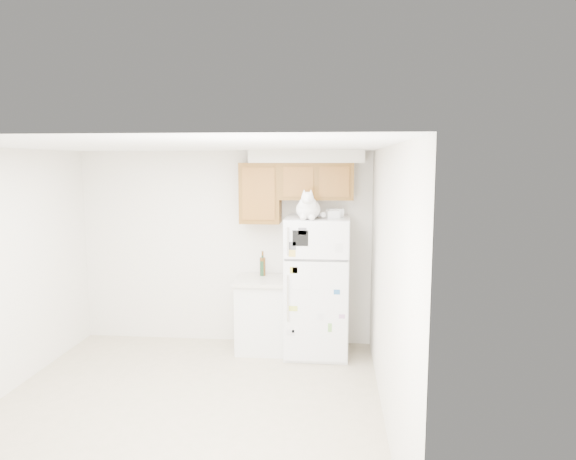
# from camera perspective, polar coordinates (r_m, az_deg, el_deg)

# --- Properties ---
(ground_plane) EXTENTS (3.80, 4.00, 0.01)m
(ground_plane) POSITION_cam_1_polar(r_m,az_deg,el_deg) (5.30, -11.59, -19.10)
(ground_plane) COLOR #C5B297
(room_shell) EXTENTS (3.84, 4.04, 2.52)m
(room_shell) POSITION_cam_1_polar(r_m,az_deg,el_deg) (4.99, -9.95, -0.46)
(room_shell) COLOR silver
(room_shell) RESTS_ON ground_plane
(refrigerator) EXTENTS (0.76, 0.78, 1.70)m
(refrigerator) POSITION_cam_1_polar(r_m,az_deg,el_deg) (6.31, 3.23, -6.27)
(refrigerator) COLOR white
(refrigerator) RESTS_ON ground_plane
(base_counter) EXTENTS (0.64, 0.64, 0.92)m
(base_counter) POSITION_cam_1_polar(r_m,az_deg,el_deg) (6.55, -2.90, -9.29)
(base_counter) COLOR white
(base_counter) RESTS_ON ground_plane
(cat) EXTENTS (0.35, 0.51, 0.36)m
(cat) POSITION_cam_1_polar(r_m,az_deg,el_deg) (5.93, 2.27, 2.47)
(cat) COLOR white
(cat) RESTS_ON refrigerator
(storage_box_back) EXTENTS (0.21, 0.18, 0.10)m
(storage_box_back) POSITION_cam_1_polar(r_m,az_deg,el_deg) (6.22, 5.24, 1.90)
(storage_box_back) COLOR white
(storage_box_back) RESTS_ON refrigerator
(storage_box_front) EXTENTS (0.17, 0.15, 0.09)m
(storage_box_front) POSITION_cam_1_polar(r_m,az_deg,el_deg) (6.09, 5.00, 1.74)
(storage_box_front) COLOR white
(storage_box_front) RESTS_ON refrigerator
(bottle_green) EXTENTS (0.06, 0.06, 0.26)m
(bottle_green) POSITION_cam_1_polar(r_m,az_deg,el_deg) (6.55, -2.87, -3.98)
(bottle_green) COLOR #19381E
(bottle_green) RESTS_ON base_counter
(bottle_amber) EXTENTS (0.07, 0.07, 0.32)m
(bottle_amber) POSITION_cam_1_polar(r_m,az_deg,el_deg) (6.55, -2.84, -3.72)
(bottle_amber) COLOR #593814
(bottle_amber) RESTS_ON base_counter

